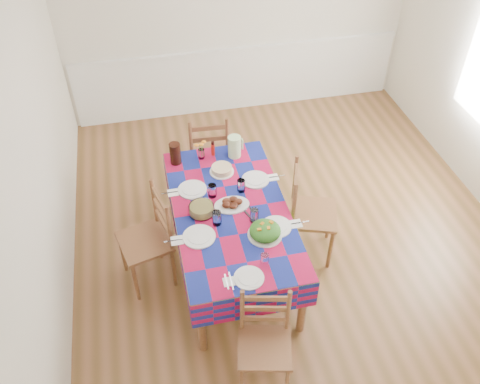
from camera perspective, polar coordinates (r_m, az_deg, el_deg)
name	(u,v)px	position (r m, az deg, el deg)	size (l,w,h in m)	color
room	(298,125)	(4.64, 6.54, 7.45)	(4.58, 5.08, 2.78)	brown
wainscot	(239,77)	(7.12, -0.13, 12.80)	(4.41, 0.06, 0.92)	white
dining_table	(231,216)	(4.68, -1.02, -2.68)	(1.04, 1.93, 0.75)	brown
setting_near_head	(254,271)	(4.10, 1.58, -8.89)	(0.40, 0.27, 0.12)	white
setting_left_near	(205,230)	(4.41, -3.97, -4.26)	(0.52, 0.31, 0.14)	white
setting_left_far	(199,190)	(4.79, -4.66, 0.23)	(0.50, 0.30, 0.13)	white
setting_right_near	(269,222)	(4.47, 3.27, -3.42)	(0.51, 0.29, 0.13)	white
setting_right_far	(251,182)	(4.86, 1.24, 1.17)	(0.51, 0.29, 0.13)	white
meat_platter	(232,204)	(4.64, -0.94, -1.32)	(0.33, 0.23, 0.06)	white
salad_platter	(265,231)	(4.36, 2.83, -4.42)	(0.30, 0.30, 0.13)	white
pasta_bowl	(201,209)	(4.57, -4.35, -1.95)	(0.23, 0.23, 0.08)	white
cake	(222,170)	(5.00, -2.06, 2.52)	(0.24, 0.24, 0.07)	white
serving_utensils	(250,214)	(4.57, 1.16, -2.46)	(0.13, 0.29, 0.01)	black
flower_vase	(201,151)	(5.16, -4.38, 4.58)	(0.13, 0.11, 0.20)	white
hot_sauce	(213,148)	(5.19, -3.06, 4.93)	(0.04, 0.04, 0.16)	red
green_pitcher	(234,147)	(5.16, -0.63, 5.13)	(0.13, 0.13, 0.23)	#B7DE9C
tea_pitcher	(175,153)	(5.11, -7.29, 4.31)	(0.11, 0.11, 0.23)	black
name_card	(254,287)	(4.03, 1.58, -10.57)	(0.07, 0.02, 0.02)	white
chair_near	(265,343)	(4.11, 2.78, -16.53)	(0.49, 0.47, 0.93)	brown
chair_far	(209,152)	(5.69, -3.53, 4.52)	(0.48, 0.46, 1.02)	brown
chair_left	(149,240)	(4.76, -10.14, -5.30)	(0.54, 0.55, 1.04)	brown
chair_right	(308,213)	(4.96, 7.68, -2.39)	(0.57, 0.59, 1.06)	brown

